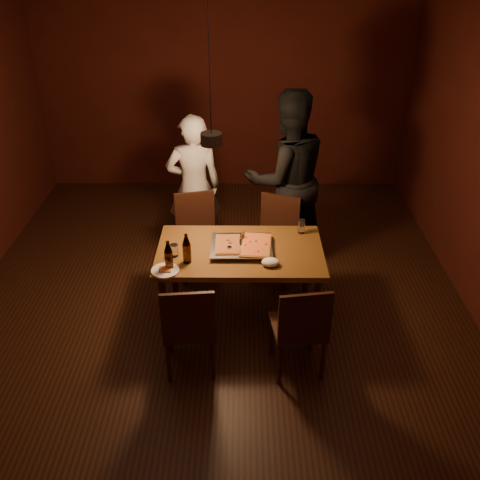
{
  "coord_description": "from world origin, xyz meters",
  "views": [
    {
      "loc": [
        0.27,
        -4.25,
        3.26
      ],
      "look_at": [
        0.24,
        -0.12,
        0.85
      ],
      "focal_mm": 40.0,
      "sensor_mm": 36.0,
      "label": 1
    }
  ],
  "objects_px": {
    "chair_far_right": "(277,230)",
    "diner_white": "(194,187)",
    "plate_slice": "(165,270)",
    "beer_bottle_b": "(187,248)",
    "chair_near_right": "(301,323)",
    "pizza_tray": "(242,247)",
    "chair_far_left": "(197,227)",
    "diner_dark": "(287,179)",
    "dining_table": "(240,256)",
    "beer_bottle_a": "(169,255)",
    "chair_near_left": "(189,322)",
    "pendant_lamp": "(211,138)"
  },
  "relations": [
    {
      "from": "diner_white",
      "to": "pendant_lamp",
      "type": "distance_m",
      "value": 1.48
    },
    {
      "from": "pizza_tray",
      "to": "diner_dark",
      "type": "xyz_separation_m",
      "value": [
        0.48,
        1.11,
        0.19
      ]
    },
    {
      "from": "chair_near_right",
      "to": "plate_slice",
      "type": "xyz_separation_m",
      "value": [
        -1.12,
        0.42,
        0.22
      ]
    },
    {
      "from": "chair_near_right",
      "to": "diner_white",
      "type": "distance_m",
      "value": 2.25
    },
    {
      "from": "chair_far_left",
      "to": "diner_dark",
      "type": "bearing_deg",
      "value": -174.53
    },
    {
      "from": "beer_bottle_a",
      "to": "pendant_lamp",
      "type": "distance_m",
      "value": 1.04
    },
    {
      "from": "chair_near_right",
      "to": "plate_slice",
      "type": "distance_m",
      "value": 1.22
    },
    {
      "from": "chair_far_right",
      "to": "beer_bottle_b",
      "type": "bearing_deg",
      "value": 69.16
    },
    {
      "from": "pizza_tray",
      "to": "chair_far_left",
      "type": "bearing_deg",
      "value": 115.44
    },
    {
      "from": "dining_table",
      "to": "diner_white",
      "type": "relative_size",
      "value": 0.92
    },
    {
      "from": "beer_bottle_a",
      "to": "plate_slice",
      "type": "bearing_deg",
      "value": -125.83
    },
    {
      "from": "chair_far_left",
      "to": "chair_far_right",
      "type": "distance_m",
      "value": 0.84
    },
    {
      "from": "chair_far_right",
      "to": "diner_white",
      "type": "distance_m",
      "value": 1.05
    },
    {
      "from": "chair_far_right",
      "to": "chair_near_left",
      "type": "height_order",
      "value": "same"
    },
    {
      "from": "beer_bottle_a",
      "to": "pendant_lamp",
      "type": "height_order",
      "value": "pendant_lamp"
    },
    {
      "from": "pendant_lamp",
      "to": "chair_far_right",
      "type": "bearing_deg",
      "value": 45.02
    },
    {
      "from": "chair_far_left",
      "to": "chair_near_left",
      "type": "height_order",
      "value": "same"
    },
    {
      "from": "pendant_lamp",
      "to": "plate_slice",
      "type": "bearing_deg",
      "value": -129.08
    },
    {
      "from": "chair_far_right",
      "to": "beer_bottle_a",
      "type": "bearing_deg",
      "value": 67.75
    },
    {
      "from": "diner_white",
      "to": "beer_bottle_b",
      "type": "bearing_deg",
      "value": 82.44
    },
    {
      "from": "chair_far_left",
      "to": "diner_dark",
      "type": "height_order",
      "value": "diner_dark"
    },
    {
      "from": "beer_bottle_a",
      "to": "chair_far_left",
      "type": "bearing_deg",
      "value": 83.05
    },
    {
      "from": "chair_far_left",
      "to": "beer_bottle_b",
      "type": "xyz_separation_m",
      "value": [
        0.01,
        -1.01,
        0.35
      ]
    },
    {
      "from": "chair_near_left",
      "to": "pizza_tray",
      "type": "bearing_deg",
      "value": 55.84
    },
    {
      "from": "chair_near_right",
      "to": "pizza_tray",
      "type": "height_order",
      "value": "chair_near_right"
    },
    {
      "from": "chair_near_left",
      "to": "diner_dark",
      "type": "distance_m",
      "value": 2.13
    },
    {
      "from": "chair_near_right",
      "to": "beer_bottle_a",
      "type": "relative_size",
      "value": 1.8
    },
    {
      "from": "dining_table",
      "to": "chair_near_right",
      "type": "relative_size",
      "value": 3.09
    },
    {
      "from": "pizza_tray",
      "to": "beer_bottle_a",
      "type": "relative_size",
      "value": 2.04
    },
    {
      "from": "chair_far_left",
      "to": "diner_white",
      "type": "xyz_separation_m",
      "value": [
        -0.05,
        0.41,
        0.28
      ]
    },
    {
      "from": "diner_white",
      "to": "chair_far_right",
      "type": "bearing_deg",
      "value": 141.97
    },
    {
      "from": "chair_near_left",
      "to": "beer_bottle_b",
      "type": "distance_m",
      "value": 0.66
    },
    {
      "from": "chair_near_right",
      "to": "chair_far_left",
      "type": "bearing_deg",
      "value": 112.5
    },
    {
      "from": "chair_far_right",
      "to": "plate_slice",
      "type": "height_order",
      "value": "chair_far_right"
    },
    {
      "from": "beer_bottle_a",
      "to": "plate_slice",
      "type": "distance_m",
      "value": 0.14
    },
    {
      "from": "dining_table",
      "to": "pendant_lamp",
      "type": "distance_m",
      "value": 1.12
    },
    {
      "from": "chair_near_left",
      "to": "diner_dark",
      "type": "relative_size",
      "value": 0.25
    },
    {
      "from": "pizza_tray",
      "to": "diner_white",
      "type": "bearing_deg",
      "value": 108.09
    },
    {
      "from": "pizza_tray",
      "to": "plate_slice",
      "type": "distance_m",
      "value": 0.74
    },
    {
      "from": "chair_far_left",
      "to": "chair_near_right",
      "type": "relative_size",
      "value": 1.04
    },
    {
      "from": "beer_bottle_b",
      "to": "diner_white",
      "type": "bearing_deg",
      "value": 92.19
    },
    {
      "from": "beer_bottle_a",
      "to": "diner_white",
      "type": "height_order",
      "value": "diner_white"
    },
    {
      "from": "chair_near_left",
      "to": "diner_white",
      "type": "height_order",
      "value": "diner_white"
    },
    {
      "from": "plate_slice",
      "to": "diner_dark",
      "type": "bearing_deg",
      "value": 52.84
    },
    {
      "from": "chair_near_right",
      "to": "pizza_tray",
      "type": "bearing_deg",
      "value": 112.85
    },
    {
      "from": "chair_near_left",
      "to": "plate_slice",
      "type": "relative_size",
      "value": 2.04
    },
    {
      "from": "diner_white",
      "to": "beer_bottle_a",
      "type": "bearing_deg",
      "value": 76.97
    },
    {
      "from": "pizza_tray",
      "to": "pendant_lamp",
      "type": "xyz_separation_m",
      "value": [
        -0.25,
        0.12,
        0.99
      ]
    },
    {
      "from": "beer_bottle_b",
      "to": "diner_dark",
      "type": "bearing_deg",
      "value": 54.49
    },
    {
      "from": "beer_bottle_b",
      "to": "diner_dark",
      "type": "xyz_separation_m",
      "value": [
        0.95,
        1.33,
        0.07
      ]
    }
  ]
}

